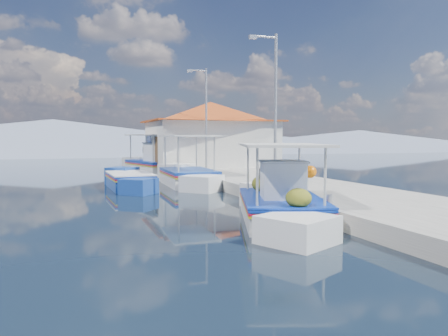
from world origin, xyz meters
name	(u,v)px	position (x,y,z in m)	size (l,w,h in m)	color
ground	(175,213)	(0.00, 0.00, 0.00)	(160.00, 160.00, 0.00)	black
quay	(262,182)	(5.90, 6.00, 0.25)	(5.00, 44.00, 0.50)	#ABA9A0
bollards	(228,176)	(3.80, 5.25, 0.65)	(0.20, 17.20, 0.30)	#A5A8AD
main_caique	(279,204)	(2.57, -2.28, 0.48)	(3.83, 7.16, 2.50)	white
caique_green_canopy	(188,177)	(2.60, 7.86, 0.42)	(2.45, 7.59, 2.84)	white
caique_blue_hull	(130,182)	(-0.40, 7.49, 0.31)	(2.00, 6.35, 1.13)	#184094
caique_far	(155,165)	(2.51, 16.21, 0.55)	(3.78, 8.22, 2.96)	white
harbor_building	(211,133)	(6.20, 15.00, 2.78)	(10.49, 10.49, 4.40)	white
lamp_post_near	(273,102)	(4.51, 2.00, 3.85)	(1.21, 0.14, 6.00)	#A5A8AD
lamp_post_far	(205,114)	(4.51, 11.00, 3.85)	(1.21, 0.14, 6.00)	#A5A8AD
mountain_ridge	(131,140)	(6.54, 56.00, 2.04)	(171.40, 96.00, 5.50)	slate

